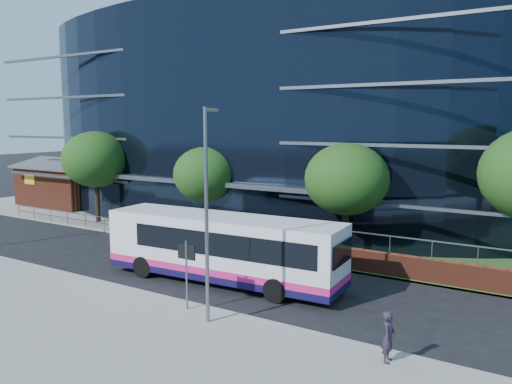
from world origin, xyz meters
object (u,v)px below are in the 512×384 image
Objects in this scene: brick_pavilion at (70,184)px; streetlight_east at (207,209)px; tree_far_b at (206,175)px; tree_far_c at (347,179)px; pedestrian at (389,337)px; street_sign at (187,261)px; tree_far_a at (96,159)px; city_bus at (224,248)px.

streetlight_east reaches higher than brick_pavilion.
tree_far_b is at bearing -11.88° from brick_pavilion.
tree_far_c is 11.22m from streetlight_east.
pedestrian is at bearing -35.62° from tree_far_b.
brick_pavilion is at bearing 150.35° from street_sign.
tree_far_a reaches higher than city_bus.
tree_far_c is at bearing 84.89° from streetlight_east.
tree_far_a is at bearing -26.55° from brick_pavilion.
pedestrian is (8.23, -0.18, -1.18)m from street_sign.
tree_far_c is (2.50, 10.59, 2.39)m from street_sign.
tree_far_c reaches higher than pedestrian.
tree_far_a is 10.03m from tree_far_b.
tree_far_a is at bearing 180.00° from tree_far_c.
brick_pavilion is 1.08× the size of streetlight_east.
tree_far_b is 0.50× the size of city_bus.
tree_far_a is 18.16m from city_bus.
tree_far_b reaches higher than street_sign.
tree_far_a is 20.00m from tree_far_c.
brick_pavilion is 27.93m from city_bus.
tree_far_a is at bearing 64.31° from pedestrian.
streetlight_east is (-1.00, -11.17, -0.10)m from tree_far_c.
tree_far_b is 0.76× the size of streetlight_east.
tree_far_a is 28.17m from pedestrian.
streetlight_east is (1.50, -0.59, 2.29)m from street_sign.
streetlight_east is at bearing -95.11° from tree_far_c.
tree_far_c is (10.00, -0.50, 0.33)m from tree_far_b.
tree_far_b reaches higher than city_bus.
streetlight_east reaches higher than pedestrian.
tree_far_b is (10.00, 0.50, -0.65)m from tree_far_a.
tree_far_c is at bearing -8.82° from brick_pavilion.
tree_far_a is at bearing -177.14° from tree_far_b.
streetlight_east is (19.00, -11.17, -0.42)m from tree_far_a.
streetlight_east is 4.90× the size of pedestrian.
tree_far_b is at bearing 129.19° from city_bus.
tree_far_b is 3.71× the size of pedestrian.
tree_far_b is 10.08m from city_bus.
street_sign is (26.50, -15.09, 0.21)m from brick_pavilion.
street_sign is 0.40× the size of tree_far_a.
street_sign is 11.14m from tree_far_c.
city_bus is (-0.92, 3.87, -0.44)m from street_sign.
brick_pavilion is 5.27× the size of pedestrian.
streetlight_east reaches higher than street_sign.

